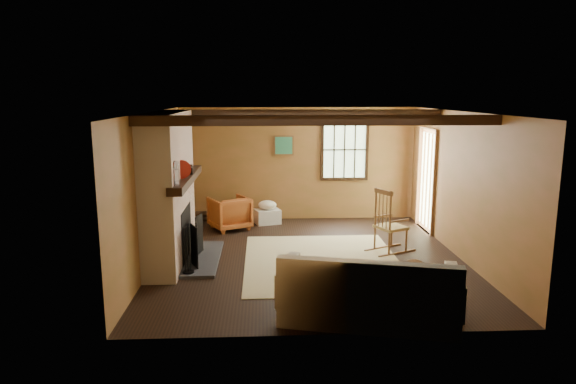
{
  "coord_description": "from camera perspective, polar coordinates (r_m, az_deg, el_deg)",
  "views": [
    {
      "loc": [
        -0.75,
        -8.12,
        2.69
      ],
      "look_at": [
        -0.33,
        0.4,
        1.04
      ],
      "focal_mm": 32.0,
      "sensor_mm": 36.0,
      "label": 1
    }
  ],
  "objects": [
    {
      "name": "fireplace",
      "position": [
        8.4,
        -12.92,
        -0.24
      ],
      "size": [
        1.02,
        2.3,
        2.4
      ],
      "color": "#9F583D",
      "rests_on": "ground"
    },
    {
      "name": "firewood_pile",
      "position": [
        11.08,
        -8.83,
        -2.66
      ],
      "size": [
        0.61,
        0.11,
        0.22
      ],
      "color": "brown",
      "rests_on": "ground"
    },
    {
      "name": "ground",
      "position": [
        8.58,
        2.33,
        -7.34
      ],
      "size": [
        5.5,
        5.5,
        0.0
      ],
      "primitive_type": "plane",
      "color": "black",
      "rests_on": "ground"
    },
    {
      "name": "laundry_basket",
      "position": [
        10.77,
        -2.3,
        -2.72
      ],
      "size": [
        0.59,
        0.51,
        0.3
      ],
      "primitive_type": "cube",
      "rotation": [
        0.0,
        0.0,
        0.31
      ],
      "color": "silver",
      "rests_on": "ground"
    },
    {
      "name": "basket_pillow",
      "position": [
        10.71,
        -2.31,
        -1.45
      ],
      "size": [
        0.46,
        0.41,
        0.19
      ],
      "primitive_type": "ellipsoid",
      "rotation": [
        0.0,
        0.0,
        -0.32
      ],
      "color": "silver",
      "rests_on": "laundry_basket"
    },
    {
      "name": "armchair",
      "position": [
        10.34,
        -6.51,
        -2.33
      ],
      "size": [
        0.96,
        0.97,
        0.66
      ],
      "primitive_type": "imported",
      "rotation": [
        0.0,
        0.0,
        -2.67
      ],
      "color": "#BF6026",
      "rests_on": "ground"
    },
    {
      "name": "rug",
      "position": [
        8.41,
        3.82,
        -7.72
      ],
      "size": [
        2.5,
        3.0,
        0.01
      ],
      "primitive_type": "cube",
      "color": "#CDC088",
      "rests_on": "ground"
    },
    {
      "name": "sofa",
      "position": [
        6.31,
        8.96,
        -11.42
      ],
      "size": [
        2.27,
        1.41,
        0.85
      ],
      "rotation": [
        0.0,
        0.0,
        -0.24
      ],
      "color": "silver",
      "rests_on": "ground"
    },
    {
      "name": "room_envelope",
      "position": [
        8.49,
        3.74,
        3.77
      ],
      "size": [
        5.02,
        5.52,
        2.44
      ],
      "color": "#A06138",
      "rests_on": "ground"
    },
    {
      "name": "rocking_chair",
      "position": [
        8.97,
        11.18,
        -3.62
      ],
      "size": [
        0.91,
        0.73,
        1.11
      ],
      "rotation": [
        0.0,
        0.0,
        2.04
      ],
      "color": "tan",
      "rests_on": "ground"
    }
  ]
}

